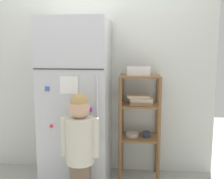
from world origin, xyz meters
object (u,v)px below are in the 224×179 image
Objects in this scene: fruit_bin at (138,71)px; pantry_shelf_unit at (140,113)px; child_standing at (80,140)px; refrigerator at (77,103)px.

pantry_shelf_unit is at bearing -34.58° from fruit_bin.
child_standing is 4.32× the size of fruit_bin.
fruit_bin reaches higher than child_standing.
pantry_shelf_unit is 0.46m from fruit_bin.
child_standing is (0.14, -0.51, -0.23)m from refrigerator.
child_standing is at bearing -74.40° from refrigerator.
refrigerator is at bearing -165.74° from fruit_bin.
refrigerator is 1.51× the size of pantry_shelf_unit.
fruit_bin reaches higher than pantry_shelf_unit.
fruit_bin is (0.64, 0.16, 0.32)m from refrigerator.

